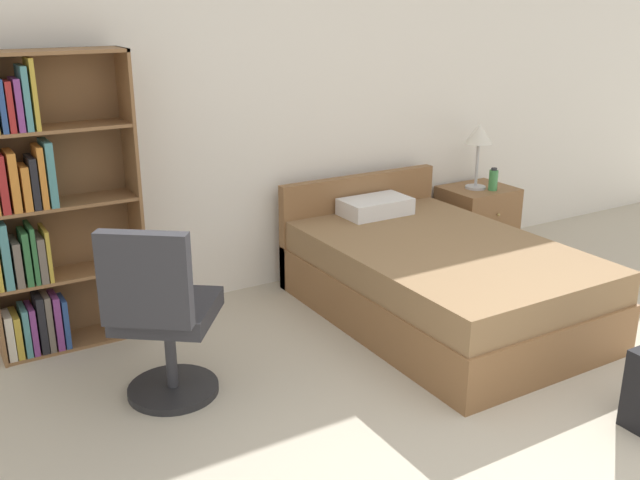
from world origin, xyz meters
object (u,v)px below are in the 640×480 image
Objects in this scene: bookshelf at (40,211)px; water_bottle at (493,180)px; bed at (434,277)px; table_lamp at (479,138)px; nightstand at (476,220)px; office_chair at (162,318)px.

water_bottle is (3.40, -0.15, -0.22)m from bookshelf.
bookshelf is at bearing 160.16° from bed.
bookshelf reaches higher than table_lamp.
nightstand is (1.09, 0.78, 0.01)m from bed.
table_lamp is (1.05, 0.78, 0.70)m from bed.
table_lamp is at bearing 36.58° from bed.
bed is 1.92m from office_chair.
bed is 11.05× the size of water_bottle.
bookshelf reaches higher than office_chair.
bed is 2.01× the size of office_chair.
nightstand is at bearing 3.75° from table_lamp.
office_chair is 1.79× the size of nightstand.
bookshelf is 3.32m from table_lamp.
bookshelf is 3.41m from water_bottle.
water_bottle is at bearing 30.52° from bed.
office_chair is 3.13m from table_lamp.
water_bottle is at bearing -54.87° from table_lamp.
table_lamp reaches higher than water_bottle.
office_chair is 1.91× the size of table_lamp.
table_lamp is at bearing -0.72° from bookshelf.
office_chair is (0.37, -0.97, -0.38)m from bookshelf.
office_chair is at bearing -165.01° from water_bottle.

